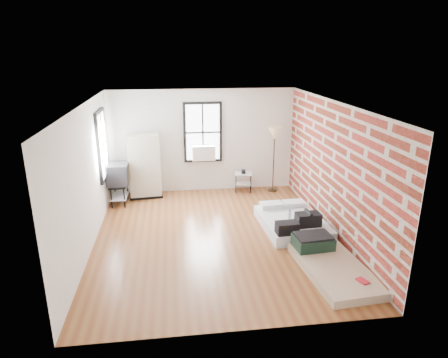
{
  "coord_description": "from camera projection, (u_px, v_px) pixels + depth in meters",
  "views": [
    {
      "loc": [
        -0.81,
        -7.63,
        3.83
      ],
      "look_at": [
        0.23,
        0.3,
        1.18
      ],
      "focal_mm": 32.0,
      "sensor_mm": 36.0,
      "label": 1
    }
  ],
  "objects": [
    {
      "name": "ground",
      "position": [
        215.0,
        237.0,
        8.48
      ],
      "size": [
        6.0,
        6.0,
        0.0
      ],
      "primitive_type": "plane",
      "color": "brown",
      "rests_on": "ground"
    },
    {
      "name": "wardrobe",
      "position": [
        144.0,
        166.0,
        10.52
      ],
      "size": [
        0.9,
        0.57,
        1.7
      ],
      "rotation": [
        0.0,
        0.0,
        0.09
      ],
      "color": "black",
      "rests_on": "ground"
    },
    {
      "name": "room_shell",
      "position": [
        224.0,
        153.0,
        8.31
      ],
      "size": [
        5.02,
        6.02,
        2.8
      ],
      "color": "silver",
      "rests_on": "ground"
    },
    {
      "name": "side_table",
      "position": [
        243.0,
        177.0,
        11.05
      ],
      "size": [
        0.52,
        0.44,
        0.62
      ],
      "rotation": [
        0.0,
        0.0,
        -0.16
      ],
      "color": "black",
      "rests_on": "ground"
    },
    {
      "name": "mattress_bare",
      "position": [
        329.0,
        262.0,
        7.22
      ],
      "size": [
        1.19,
        2.03,
        0.42
      ],
      "rotation": [
        0.0,
        0.0,
        0.09
      ],
      "color": "tan",
      "rests_on": "ground"
    },
    {
      "name": "mattress_main",
      "position": [
        292.0,
        222.0,
        8.83
      ],
      "size": [
        1.39,
        1.83,
        0.57
      ],
      "rotation": [
        0.0,
        0.0,
        0.05
      ],
      "color": "white",
      "rests_on": "ground"
    },
    {
      "name": "tv_stand",
      "position": [
        118.0,
        175.0,
        10.05
      ],
      "size": [
        0.54,
        0.76,
        1.06
      ],
      "rotation": [
        0.0,
        0.0,
        -0.02
      ],
      "color": "black",
      "rests_on": "ground"
    },
    {
      "name": "floor_lamp",
      "position": [
        275.0,
        136.0,
        10.73
      ],
      "size": [
        0.39,
        0.39,
        1.81
      ],
      "color": "black",
      "rests_on": "ground"
    }
  ]
}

